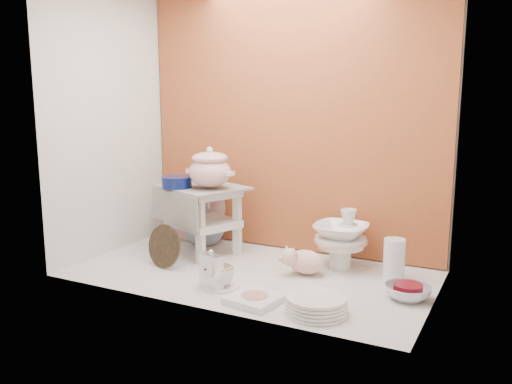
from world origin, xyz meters
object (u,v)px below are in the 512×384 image
mantel_clock (211,270)px  porcelain_tower (341,238)px  dinner_plate_stack (316,305)px  soup_tureen (210,168)px  floral_platter (194,209)px  crystal_bowl (408,292)px  blue_white_vase (205,222)px  step_stool (203,220)px  gold_rim_teacup (221,276)px  plush_pig (306,262)px

mantel_clock → porcelain_tower: 0.73m
dinner_plate_stack → soup_tureen: bearing=149.7°
floral_platter → crystal_bowl: size_ratio=1.97×
mantel_clock → soup_tureen: bearing=141.4°
floral_platter → porcelain_tower: (0.98, -0.10, -0.04)m
mantel_clock → dinner_plate_stack: (0.54, -0.04, -0.06)m
blue_white_vase → dinner_plate_stack: size_ratio=0.99×
soup_tureen → mantel_clock: size_ratio=1.45×
porcelain_tower → floral_platter: bearing=174.3°
dinner_plate_stack → porcelain_tower: 0.64m
porcelain_tower → dinner_plate_stack: bearing=-80.8°
step_stool → mantel_clock: size_ratio=2.37×
step_stool → mantel_clock: bearing=-31.7°
step_stool → gold_rim_teacup: bearing=-27.1°
soup_tureen → mantel_clock: soup_tureen is taller
plush_pig → gold_rim_teacup: bearing=-144.8°
mantel_clock → crystal_bowl: 0.90m
step_stool → blue_white_vase: bearing=142.7°
blue_white_vase → mantel_clock: 0.78m
blue_white_vase → gold_rim_teacup: blue_white_vase is taller
mantel_clock → gold_rim_teacup: 0.06m
gold_rim_teacup → soup_tureen: bearing=127.1°
step_stool → dinner_plate_stack: 1.04m
blue_white_vase → crystal_bowl: blue_white_vase is taller
step_stool → dinner_plate_stack: (0.89, -0.52, -0.16)m
floral_platter → mantel_clock: (0.54, -0.67, -0.11)m
floral_platter → mantel_clock: size_ratio=2.14×
plush_pig → porcelain_tower: (0.12, 0.19, 0.09)m
floral_platter → plush_pig: floral_platter is taller
gold_rim_teacup → crystal_bowl: (0.81, 0.26, -0.03)m
plush_pig → gold_rim_teacup: 0.46m
gold_rim_teacup → dinner_plate_stack: bearing=-8.4°
blue_white_vase → crystal_bowl: size_ratio=1.30×
step_stool → plush_pig: step_stool is taller
soup_tureen → floral_platter: (-0.27, 0.24, -0.30)m
step_stool → blue_white_vase: step_stool is taller
gold_rim_teacup → dinner_plate_stack: size_ratio=0.46×
gold_rim_teacup → crystal_bowl: 0.85m
mantel_clock → crystal_bowl: mantel_clock is taller
step_stool → crystal_bowl: (1.20, -0.19, -0.16)m
dinner_plate_stack → crystal_bowl: size_ratio=1.31×
floral_platter → porcelain_tower: floral_platter is taller
floral_platter → crystal_bowl: bearing=-15.4°
crystal_bowl → floral_platter: bearing=164.6°
soup_tureen → floral_platter: soup_tureen is taller
blue_white_vase → porcelain_tower: bearing=-4.1°
dinner_plate_stack → floral_platter: bearing=146.5°
blue_white_vase → plush_pig: blue_white_vase is taller
crystal_bowl → porcelain_tower: (-0.41, 0.28, 0.13)m
soup_tureen → mantel_clock: bearing=-58.2°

